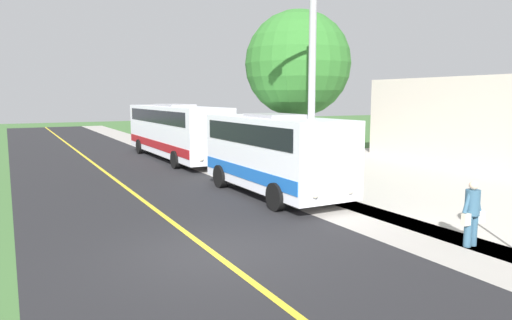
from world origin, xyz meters
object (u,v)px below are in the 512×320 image
object	(u,v)px
shuttle_bus_front	(274,151)
pedestrian_with_bags	(472,212)
tree_curbside	(298,64)
transit_bus_rear	(175,129)
street_light_pole	(309,77)

from	to	relation	value
shuttle_bus_front	pedestrian_with_bags	world-z (taller)	shuttle_bus_front
shuttle_bus_front	tree_curbside	size ratio (longest dim) A/B	0.97
tree_curbside	transit_bus_rear	bearing A→B (deg)	-70.40
shuttle_bus_front	tree_curbside	bearing A→B (deg)	-134.73
transit_bus_rear	street_light_pole	bearing A→B (deg)	91.79
shuttle_bus_front	transit_bus_rear	size ratio (longest dim) A/B	0.62
transit_bus_rear	street_light_pole	distance (m)	12.97
transit_bus_rear	pedestrian_with_bags	world-z (taller)	transit_bus_rear
pedestrian_with_bags	transit_bus_rear	bearing A→B (deg)	-86.43
tree_curbside	street_light_pole	bearing A→B (deg)	60.71
shuttle_bus_front	pedestrian_with_bags	size ratio (longest dim) A/B	4.43
pedestrian_with_bags	tree_curbside	world-z (taller)	tree_curbside
shuttle_bus_front	street_light_pole	size ratio (longest dim) A/B	0.93
shuttle_bus_front	pedestrian_with_bags	bearing A→B (deg)	98.80
shuttle_bus_front	tree_curbside	xyz separation A→B (m)	(-2.91, -2.93, 3.35)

